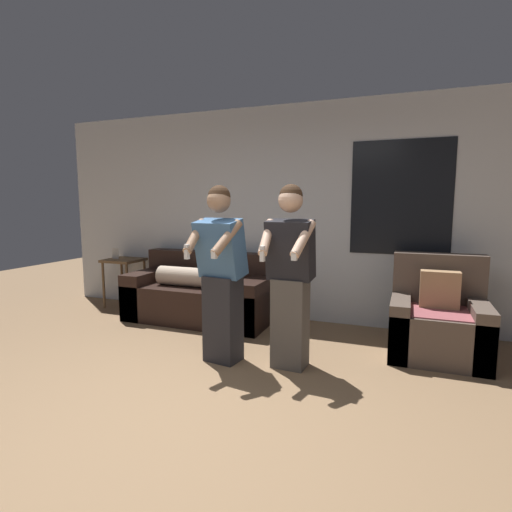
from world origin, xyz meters
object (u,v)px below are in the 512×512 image
couch (201,295)px  person_left (221,274)px  armchair (438,322)px  person_right (290,276)px  side_table (124,267)px

couch → person_left: (0.85, -1.16, 0.52)m
couch → armchair: 2.78m
person_right → side_table: bearing=156.6°
person_left → person_right: (0.63, 0.10, 0.01)m
armchair → person_left: bearing=-154.4°
armchair → person_right: 1.60m
couch → armchair: (2.77, -0.24, 0.02)m
armchair → person_left: (-1.91, -0.92, 0.51)m
side_table → person_right: person_right is taller
couch → person_left: bearing=-53.6°
couch → side_table: couch is taller
armchair → person_right: (-1.28, -0.81, 0.51)m
person_right → armchair: bearing=32.5°
couch → person_right: 1.90m
side_table → person_right: (2.85, -1.23, 0.26)m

